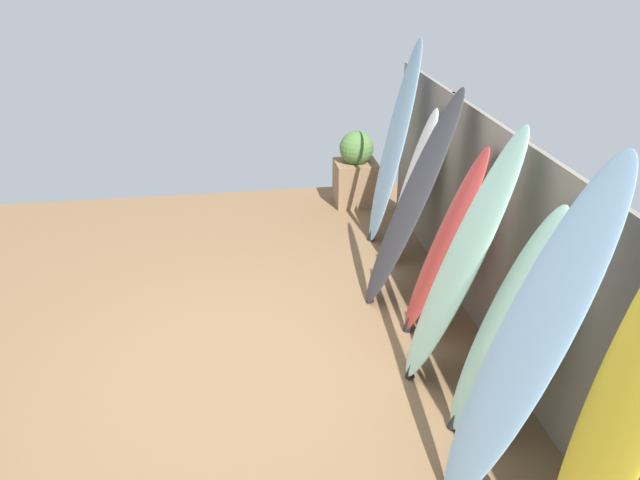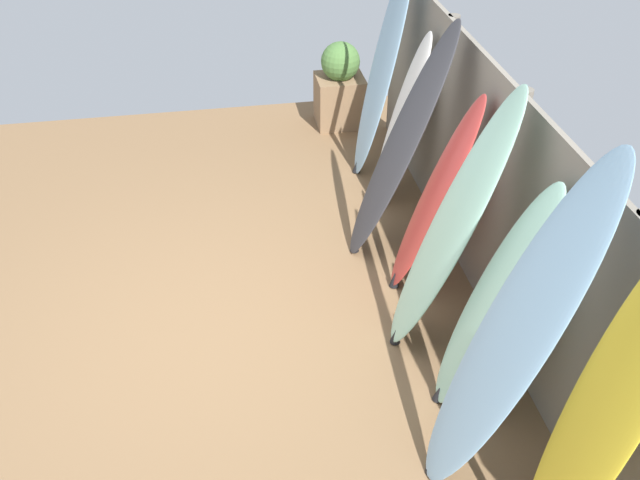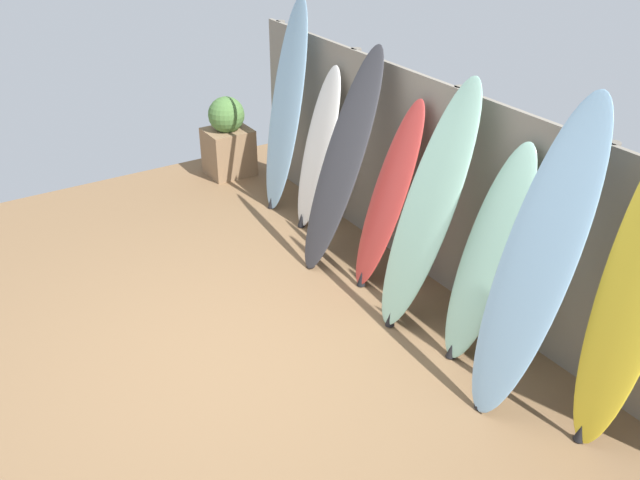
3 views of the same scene
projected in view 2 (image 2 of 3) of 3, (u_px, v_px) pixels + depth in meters
The scene contains 11 objects.
ground at pixel (229, 332), 5.34m from camera, with size 7.68×7.68×0.00m, color brown.
fence_back at pixel (501, 207), 5.08m from camera, with size 6.08×0.11×1.80m.
surfboard_skyblue_0 at pixel (382, 69), 6.61m from camera, with size 0.53×0.54×2.20m.
surfboard_white_1 at pixel (400, 123), 6.34m from camera, with size 0.48×0.51×1.64m.
surfboard_charcoal_2 at pixel (400, 147), 5.61m from camera, with size 0.53×0.82×2.00m.
surfboard_red_3 at pixel (434, 199), 5.33m from camera, with size 0.48×0.64×1.66m.
surfboard_seafoam_4 at pixel (451, 228), 4.71m from camera, with size 0.62×0.79×2.01m.
surfboard_seafoam_5 at pixel (493, 303), 4.36m from camera, with size 0.47×0.66×1.67m.
surfboard_skyblue_6 at pixel (513, 337), 3.76m from camera, with size 0.59×0.86×2.18m.
surfboard_yellow_7 at pixel (604, 415), 3.31m from camera, with size 0.49×0.55×2.22m.
planter_box at pixel (340, 87), 7.85m from camera, with size 0.47×0.52×0.95m.
Camera 2 is at (3.96, 0.01, 3.71)m, focal length 40.00 mm.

